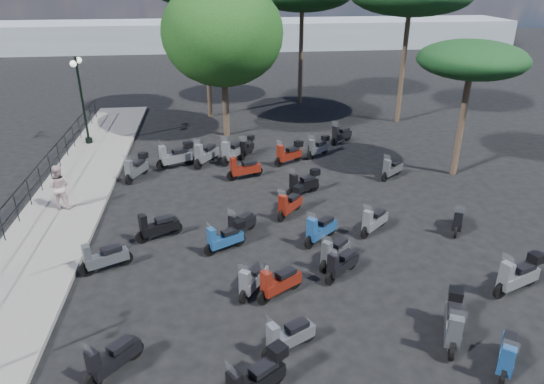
{
  "coord_description": "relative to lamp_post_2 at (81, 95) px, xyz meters",
  "views": [
    {
      "loc": [
        -0.55,
        -14.44,
        8.51
      ],
      "look_at": [
        1.36,
        1.27,
        1.2
      ],
      "focal_mm": 32.0,
      "sensor_mm": 36.0,
      "label": 1
    }
  ],
  "objects": [
    {
      "name": "scooter_16",
      "position": [
        10.09,
        -3.91,
        -2.19
      ],
      "size": [
        1.49,
        1.04,
        1.33
      ],
      "rotation": [
        0.0,
        0.0,
        2.13
      ],
      "color": "black",
      "rests_on": "ground"
    },
    {
      "name": "railing",
      "position": [
        -0.6,
        -8.09,
        -1.8
      ],
      "size": [
        0.04,
        26.04,
        1.1
      ],
      "color": "black",
      "rests_on": "sidewalk"
    },
    {
      "name": "scooter_1",
      "position": [
        4.06,
        -16.55,
        -2.24
      ],
      "size": [
        1.16,
        1.28,
        1.3
      ],
      "rotation": [
        0.0,
        0.0,
        2.41
      ],
      "color": "black",
      "rests_on": "ground"
    },
    {
      "name": "distant_hills",
      "position": [
        7.2,
        34.11,
        -1.19
      ],
      "size": [
        70.0,
        8.0,
        3.0
      ],
      "primitive_type": "cube",
      "color": "gray",
      "rests_on": "ground"
    },
    {
      "name": "scooter_19",
      "position": [
        10.21,
        -13.38,
        -2.26
      ],
      "size": [
        1.27,
        1.1,
        1.26
      ],
      "rotation": [
        0.0,
        0.0,
        2.28
      ],
      "color": "black",
      "rests_on": "ground"
    },
    {
      "name": "scooter_24",
      "position": [
        13.06,
        -17.51,
        -2.25
      ],
      "size": [
        1.04,
        1.36,
        1.28
      ],
      "rotation": [
        0.0,
        0.0,
        2.51
      ],
      "color": "black",
      "rests_on": "ground"
    },
    {
      "name": "scooter_29",
      "position": [
        11.66,
        -3.1,
        -2.22
      ],
      "size": [
        1.3,
        1.12,
        1.25
      ],
      "rotation": [
        0.0,
        0.0,
        2.26
      ],
      "color": "black",
      "rests_on": "ground"
    },
    {
      "name": "scooter_23",
      "position": [
        13.29,
        -1.28,
        -2.23
      ],
      "size": [
        1.38,
        1.13,
        1.34
      ],
      "rotation": [
        0.0,
        0.0,
        2.24
      ],
      "color": "black",
      "rests_on": "ground"
    },
    {
      "name": "scooter_11",
      "position": [
        8.17,
        -2.64,
        -2.25
      ],
      "size": [
        0.83,
        1.39,
        1.19
      ],
      "rotation": [
        0.0,
        0.0,
        2.69
      ],
      "color": "black",
      "rests_on": "ground"
    },
    {
      "name": "scooter_13",
      "position": [
        7.5,
        -13.85,
        -2.26
      ],
      "size": [
        0.97,
        1.37,
        1.25
      ],
      "rotation": [
        0.0,
        0.0,
        2.56
      ],
      "color": "black",
      "rests_on": "ground"
    },
    {
      "name": "scooter_28",
      "position": [
        14.35,
        -6.2,
        -2.26
      ],
      "size": [
        1.27,
        1.07,
        1.25
      ],
      "rotation": [
        0.0,
        0.0,
        2.26
      ],
      "color": "black",
      "rests_on": "ground"
    },
    {
      "name": "pedestrian_far",
      "position": [
        0.68,
        -7.8,
        -1.67
      ],
      "size": [
        0.93,
        0.77,
        1.74
      ],
      "primitive_type": "imported",
      "rotation": [
        0.0,
        0.0,
        3.01
      ],
      "color": "#C0A5A4",
      "rests_on": "sidewalk"
    },
    {
      "name": "scooter_4",
      "position": [
        4.75,
        -3.73,
        -2.13
      ],
      "size": [
        1.73,
        1.05,
        1.49
      ],
      "rotation": [
        0.0,
        0.0,
        2.03
      ],
      "color": "black",
      "rests_on": "ground"
    },
    {
      "name": "scooter_20",
      "position": [
        10.02,
        -11.27,
        -2.22
      ],
      "size": [
        1.35,
        1.2,
        1.36
      ],
      "rotation": [
        0.0,
        0.0,
        2.29
      ],
      "color": "black",
      "rests_on": "ground"
    },
    {
      "name": "scooter_14",
      "position": [
        10.16,
        -12.72,
        -2.24
      ],
      "size": [
        1.24,
        1.22,
        1.31
      ],
      "rotation": [
        0.0,
        0.0,
        2.35
      ],
      "color": "black",
      "rests_on": "ground"
    },
    {
      "name": "scooter_22",
      "position": [
        10.15,
        -7.43,
        -2.2
      ],
      "size": [
        1.51,
        0.95,
        1.31
      ],
      "rotation": [
        0.0,
        0.0,
        2.06
      ],
      "color": "black",
      "rests_on": "ground"
    },
    {
      "name": "scooter_5",
      "position": [
        3.11,
        -4.92,
        -2.19
      ],
      "size": [
        0.94,
        1.57,
        1.35
      ],
      "rotation": [
        0.0,
        0.0,
        2.69
      ],
      "color": "black",
      "rests_on": "ground"
    },
    {
      "name": "scooter_6",
      "position": [
        8.15,
        -16.32,
        -2.25
      ],
      "size": [
        1.47,
        0.9,
        1.28
      ],
      "rotation": [
        0.0,
        0.0,
        2.06
      ],
      "color": "black",
      "rests_on": "ground"
    },
    {
      "name": "scooter_10",
      "position": [
        7.82,
        -5.48,
        -2.22
      ],
      "size": [
        1.66,
        0.79,
        1.37
      ],
      "rotation": [
        0.0,
        0.0,
        1.9
      ],
      "color": "black",
      "rests_on": "ground"
    },
    {
      "name": "pine_3",
      "position": [
        17.33,
        -6.07,
        2.38
      ],
      "size": [
        4.51,
        4.51,
        5.89
      ],
      "color": "#38281E",
      "rests_on": "ground"
    },
    {
      "name": "lamp_post_2",
      "position": [
        0.0,
        0.0,
        0.0
      ],
      "size": [
        0.36,
        1.32,
        4.46
      ],
      "rotation": [
        0.0,
        0.0,
        -0.02
      ],
      "color": "black",
      "rests_on": "sidewalk"
    },
    {
      "name": "scooter_7",
      "position": [
        8.22,
        -14.12,
        -2.24
      ],
      "size": [
        1.42,
        1.0,
        1.3
      ],
      "rotation": [
        0.0,
        0.0,
        2.15
      ],
      "color": "black",
      "rests_on": "ground"
    },
    {
      "name": "scooter_25",
      "position": [
        12.27,
        -16.42,
        -2.15
      ],
      "size": [
        1.0,
        1.68,
        1.44
      ],
      "rotation": [
        0.0,
        0.0,
        2.69
      ],
      "color": "black",
      "rests_on": "ground"
    },
    {
      "name": "scooter_9",
      "position": [
        6.8,
        -11.44,
        -2.23
      ],
      "size": [
        1.42,
        0.92,
        1.24
      ],
      "rotation": [
        0.0,
        0.0,
        2.08
      ],
      "color": "black",
      "rests_on": "ground"
    },
    {
      "name": "scooter_15",
      "position": [
        9.31,
        -9.18,
        -2.21
      ],
      "size": [
        1.17,
        1.34,
        1.29
      ],
      "rotation": [
        0.0,
        0.0,
        2.45
      ],
      "color": "black",
      "rests_on": "ground"
    },
    {
      "name": "scooter_27",
      "position": [
        15.01,
        -11.12,
        -2.27
      ],
      "size": [
        0.9,
        1.38,
        1.23
      ],
      "rotation": [
        0.0,
        0.0,
        2.61
      ],
      "color": "black",
      "rests_on": "ground"
    },
    {
      "name": "scooter_26",
      "position": [
        15.04,
        -14.72,
        -2.15
      ],
      "size": [
        1.72,
        0.9,
        1.44
      ],
      "rotation": [
        0.0,
        0.0,
        1.94
      ],
      "color": "black",
      "rests_on": "ground"
    },
    {
      "name": "broadleaf_tree",
      "position": [
        7.29,
        0.9,
        2.76
      ],
      "size": [
        6.35,
        6.35,
        8.17
      ],
      "color": "#38281E",
      "rests_on": "ground"
    },
    {
      "name": "ground",
      "position": [
        7.2,
        -10.89,
        -2.69
      ],
      "size": [
        120.0,
        120.0,
        0.0
      ],
      "primitive_type": "plane",
      "color": "black",
      "rests_on": "ground"
    },
    {
      "name": "scooter_30",
      "position": [
        6.15,
        -3.58,
        -2.18
      ],
      "size": [
        1.19,
        1.6,
        1.49
      ],
      "rotation": [
        0.0,
        0.0,
        2.53
      ],
      "color": "black",
      "rests_on": "ground"
    },
    {
      "name": "scooter_21",
      "position": [
        12.03,
        -10.86,
        -2.25
      ],
      "size": [
        1.28,
        1.15,
        1.29
      ],
      "rotation": [
        0.0,
        0.0,
        2.3
      ],
      "color": "black",
      "rests_on": "ground"
    },
    {
      "name": "scooter_12",
      "position": [
        7.25,
        -17.64,
        -2.17
      ],
      "size": [
        1.52,
        1.17,
        1.4
      ],
      "rotation": [
        0.0,
        0.0,
        2.19
      ],
      "color": "black",
      "rests_on": "ground"
    },
    {
      "name": "scooter_3",
      "position": [
        4.52,
        -10.4,
        -2.23
      ],
      "size": [
        1.56,
        0.89,
        1.33
      ],
      "rotation": [
        0.0,
        0.0,
        2.01
      ],
      "color": "black",
      "rests_on": "ground"
    },
    {
      "name": "scooter_17",
      "position": [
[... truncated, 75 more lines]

